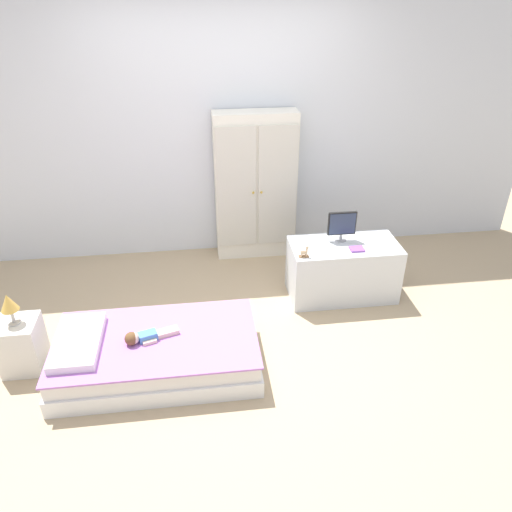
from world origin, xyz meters
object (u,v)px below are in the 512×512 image
object	(u,v)px
tv_stand	(342,270)
tv_monitor	(342,225)
wardrobe	(256,187)
table_lamp	(9,304)
doll	(142,337)
nightstand	(22,345)
bed	(158,353)
book_purple	(357,249)
rocking_horse_toy	(305,252)

from	to	relation	value
tv_stand	tv_monitor	size ratio (longest dim) A/B	3.48
wardrobe	tv_stand	bearing A→B (deg)	-52.38
table_lamp	doll	bearing A→B (deg)	-9.66
doll	tv_stand	xyz separation A→B (m)	(1.71, 0.78, -0.05)
doll	table_lamp	distance (m)	0.94
nightstand	tv_stand	world-z (taller)	tv_stand
doll	wardrobe	world-z (taller)	wardrobe
nightstand	wardrobe	world-z (taller)	wardrobe
nightstand	tv_monitor	xyz separation A→B (m)	(2.59, 0.71, 0.47)
doll	tv_stand	distance (m)	1.89
doll	bed	bearing A→B (deg)	9.88
table_lamp	wardrobe	xyz separation A→B (m)	(1.93, 1.51, 0.17)
bed	nightstand	size ratio (longest dim) A/B	3.63
wardrobe	tv_stand	size ratio (longest dim) A/B	1.55
nightstand	tv_stand	distance (m)	2.68
doll	nightstand	distance (m)	0.91
table_lamp	tv_monitor	distance (m)	2.68
table_lamp	book_purple	distance (m)	2.73
tv_stand	book_purple	bearing A→B (deg)	-56.11
wardrobe	book_purple	size ratio (longest dim) A/B	12.39
nightstand	rocking_horse_toy	distance (m)	2.28
nightstand	tv_monitor	world-z (taller)	tv_monitor
doll	rocking_horse_toy	xyz separation A→B (m)	(1.32, 0.62, 0.26)
tv_stand	book_purple	xyz separation A→B (m)	(0.07, -0.11, 0.27)
bed	wardrobe	distance (m)	1.99
table_lamp	nightstand	bearing A→B (deg)	90.00
doll	tv_monitor	xyz separation A→B (m)	(1.70, 0.86, 0.36)
bed	wardrobe	size ratio (longest dim) A/B	1.00
nightstand	book_purple	size ratio (longest dim) A/B	3.42
tv_stand	book_purple	distance (m)	0.30
doll	tv_stand	size ratio (longest dim) A/B	0.41
rocking_horse_toy	tv_monitor	bearing A→B (deg)	32.89
wardrobe	tv_monitor	bearing A→B (deg)	-50.47
rocking_horse_toy	book_purple	bearing A→B (deg)	7.17
doll	tv_monitor	distance (m)	1.94
bed	rocking_horse_toy	xyz separation A→B (m)	(1.22, 0.60, 0.43)
wardrobe	rocking_horse_toy	size ratio (longest dim) A/B	14.26
rocking_horse_toy	book_purple	xyz separation A→B (m)	(0.47, 0.06, -0.04)
table_lamp	tv_monitor	xyz separation A→B (m)	(2.59, 0.71, 0.10)
tv_stand	doll	bearing A→B (deg)	-155.42
bed	rocking_horse_toy	world-z (taller)	rocking_horse_toy
tv_monitor	bed	bearing A→B (deg)	-152.10
table_lamp	bed	bearing A→B (deg)	-7.83
book_purple	tv_monitor	bearing A→B (deg)	115.74
table_lamp	wardrobe	bearing A→B (deg)	38.07
wardrobe	book_purple	xyz separation A→B (m)	(0.75, -0.98, -0.21)
table_lamp	tv_stand	world-z (taller)	table_lamp
bed	doll	distance (m)	0.20
tv_stand	table_lamp	bearing A→B (deg)	-166.35
nightstand	book_purple	xyz separation A→B (m)	(2.68, 0.53, 0.32)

